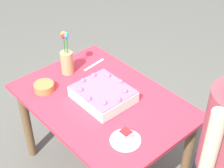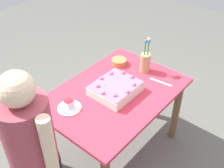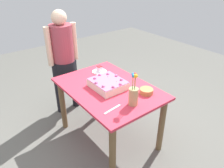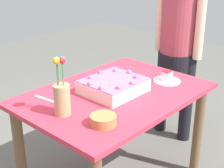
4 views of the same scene
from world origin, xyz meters
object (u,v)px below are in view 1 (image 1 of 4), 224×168
cake_knife (94,65)px  sheet_cake (103,93)px  fruit_bowl (44,87)px  serving_plate_with_slice (126,138)px  flower_vase (67,60)px

cake_knife → sheet_cake: bearing=-128.3°
fruit_bowl → serving_plate_with_slice: bearing=7.4°
fruit_bowl → sheet_cake: bearing=35.5°
sheet_cake → fruit_bowl: size_ratio=2.59×
sheet_cake → serving_plate_with_slice: bearing=-21.4°
serving_plate_with_slice → fruit_bowl: (-0.75, -0.10, 0.01)m
cake_knife → serving_plate_with_slice: bearing=-123.5°
serving_plate_with_slice → flower_vase: 0.84m
sheet_cake → cake_knife: sheet_cake is taller
flower_vase → fruit_bowl: flower_vase is taller
sheet_cake → flower_vase: size_ratio=1.08×
serving_plate_with_slice → flower_vase: size_ratio=0.55×
sheet_cake → serving_plate_with_slice: (0.40, -0.16, -0.02)m
fruit_bowl → cake_knife: bearing=91.5°
cake_knife → fruit_bowl: fruit_bowl is taller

